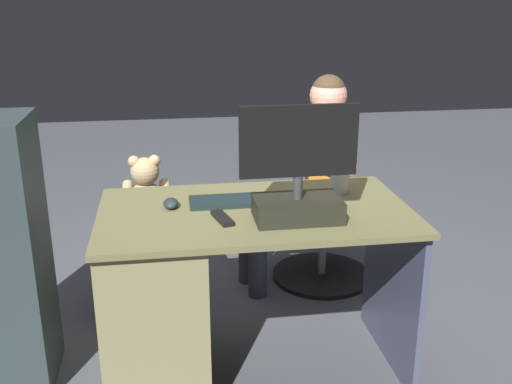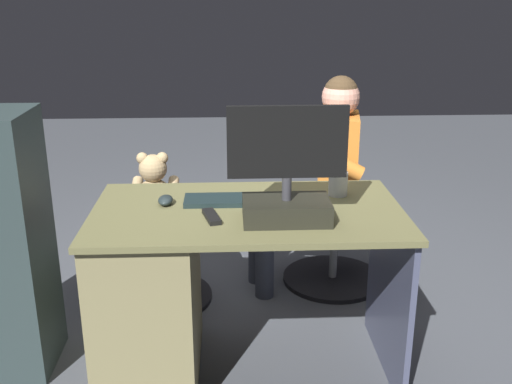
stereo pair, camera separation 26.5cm
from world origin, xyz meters
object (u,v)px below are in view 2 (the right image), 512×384
at_px(desk, 171,288).
at_px(visitor_chair, 334,235).
at_px(computer_mouse, 166,200).
at_px(tv_remote, 211,217).
at_px(cup, 338,184).
at_px(monitor, 287,185).
at_px(keyboard, 236,200).
at_px(person, 320,165).
at_px(teddy_bear, 154,188).
at_px(office_chair_teddy, 158,252).

bearing_deg(desk, visitor_chair, -136.13).
relative_size(computer_mouse, tv_remote, 0.64).
xyz_separation_m(desk, cup, (-0.71, -0.15, 0.39)).
relative_size(monitor, keyboard, 1.05).
distance_m(monitor, computer_mouse, 0.53).
distance_m(visitor_chair, person, 0.42).
relative_size(desk, visitor_chair, 2.22).
bearing_deg(cup, keyboard, 9.11).
xyz_separation_m(monitor, computer_mouse, (0.47, -0.20, -0.12)).
xyz_separation_m(computer_mouse, person, (-0.74, -0.71, -0.07)).
distance_m(computer_mouse, tv_remote, 0.26).
distance_m(keyboard, teddy_bear, 0.69).
distance_m(keyboard, tv_remote, 0.21).
xyz_separation_m(tv_remote, visitor_chair, (-0.65, -0.89, -0.47)).
bearing_deg(person, teddy_bear, 9.23).
bearing_deg(visitor_chair, tv_remote, 54.07).
distance_m(desk, cup, 0.83).
relative_size(monitor, computer_mouse, 4.60).
distance_m(teddy_bear, person, 0.87).
height_order(computer_mouse, visitor_chair, computer_mouse).
bearing_deg(teddy_bear, computer_mouse, 101.71).
height_order(monitor, visitor_chair, monitor).
distance_m(monitor, person, 0.96).
height_order(keyboard, teddy_bear, teddy_bear).
height_order(computer_mouse, tv_remote, computer_mouse).
bearing_deg(desk, tv_remote, 150.91).
bearing_deg(monitor, computer_mouse, -22.63).
distance_m(keyboard, visitor_chair, 1.01).
height_order(monitor, computer_mouse, monitor).
height_order(tv_remote, visitor_chair, tv_remote).
height_order(desk, monitor, monitor).
height_order(teddy_bear, person, person).
bearing_deg(monitor, tv_remote, -5.58).
relative_size(desk, teddy_bear, 3.74).
height_order(office_chair_teddy, person, person).
relative_size(cup, tv_remote, 0.68).
xyz_separation_m(office_chair_teddy, visitor_chair, (-0.95, -0.17, 0.01)).
bearing_deg(cup, office_chair_teddy, -29.32).
height_order(cup, office_chair_teddy, cup).
distance_m(tv_remote, person, 1.04).
height_order(computer_mouse, office_chair_teddy, computer_mouse).
height_order(keyboard, visitor_chair, keyboard).
height_order(computer_mouse, cup, cup).
bearing_deg(computer_mouse, office_chair_teddy, -78.04).
bearing_deg(keyboard, person, -123.36).
relative_size(computer_mouse, cup, 0.94).
relative_size(desk, person, 1.08).
relative_size(cup, visitor_chair, 0.18).
bearing_deg(computer_mouse, tv_remote, 138.25).
distance_m(desk, office_chair_teddy, 0.65).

